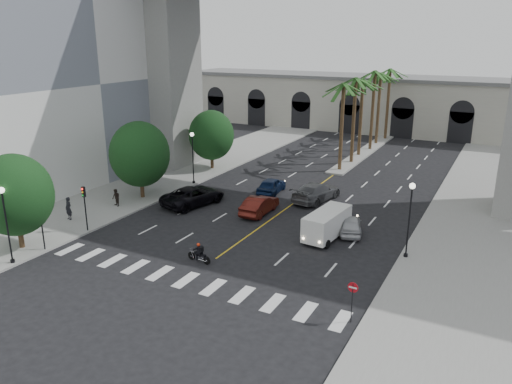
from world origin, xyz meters
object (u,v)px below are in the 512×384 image
(lamp_post_left_far, at_px, (193,153))
(car_b, at_px, (260,205))
(cargo_van, at_px, (327,223))
(motorcycle_rider, at_px, (200,254))
(do_not_enter_sign, at_px, (353,294))
(car_d, at_px, (316,192))
(car_c, at_px, (193,196))
(traffic_signal_far, at_px, (85,201))
(car_a, at_px, (350,225))
(pedestrian_a, at_px, (68,208))
(lamp_post_left_near, at_px, (6,219))
(car_e, at_px, (271,185))
(lamp_post_right, at_px, (410,214))
(traffic_signal_near, at_px, (41,217))
(pedestrian_b, at_px, (116,198))

(lamp_post_left_far, bearing_deg, car_b, -25.02)
(car_b, bearing_deg, cargo_van, 159.06)
(motorcycle_rider, height_order, do_not_enter_sign, do_not_enter_sign)
(car_d, bearing_deg, car_c, 44.96)
(traffic_signal_far, height_order, car_d, traffic_signal_far)
(car_a, height_order, pedestrian_a, pedestrian_a)
(do_not_enter_sign, bearing_deg, cargo_van, 119.30)
(lamp_post_left_far, relative_size, traffic_signal_far, 1.47)
(lamp_post_left_near, relative_size, traffic_signal_far, 1.47)
(motorcycle_rider, distance_m, cargo_van, 9.94)
(traffic_signal_far, relative_size, car_e, 0.82)
(car_a, distance_m, car_c, 14.44)
(car_c, height_order, car_e, car_c)
(motorcycle_rider, relative_size, car_d, 0.33)
(lamp_post_right, bearing_deg, car_a, 150.43)
(lamp_post_left_far, xyz_separation_m, car_a, (18.06, -5.31, -2.53))
(car_a, bearing_deg, lamp_post_left_near, 22.30)
(lamp_post_left_near, relative_size, car_a, 1.32)
(do_not_enter_sign, bearing_deg, traffic_signal_far, 175.37)
(motorcycle_rider, relative_size, pedestrian_a, 1.01)
(car_c, height_order, pedestrian_a, pedestrian_a)
(pedestrian_a, bearing_deg, motorcycle_rider, 5.16)
(traffic_signal_near, height_order, pedestrian_a, traffic_signal_near)
(traffic_signal_far, distance_m, pedestrian_a, 3.58)
(lamp_post_right, xyz_separation_m, traffic_signal_far, (-22.70, -6.50, -0.71))
(lamp_post_right, relative_size, car_e, 1.21)
(lamp_post_left_far, height_order, car_d, lamp_post_left_far)
(lamp_post_left_near, distance_m, lamp_post_right, 26.25)
(traffic_signal_near, xyz_separation_m, do_not_enter_sign, (21.80, 1.14, -0.82))
(pedestrian_a, bearing_deg, car_a, 32.62)
(motorcycle_rider, distance_m, car_e, 16.21)
(car_c, relative_size, car_d, 1.05)
(car_b, height_order, car_d, car_d)
(lamp_post_left_far, bearing_deg, pedestrian_a, -102.60)
(car_e, bearing_deg, pedestrian_a, 46.07)
(car_c, bearing_deg, lamp_post_left_near, 91.43)
(lamp_post_left_far, height_order, lamp_post_right, same)
(do_not_enter_sign, bearing_deg, car_e, 129.40)
(lamp_post_right, bearing_deg, car_c, 171.98)
(traffic_signal_near, height_order, car_b, traffic_signal_near)
(lamp_post_left_far, height_order, motorcycle_rider, lamp_post_left_far)
(car_a, distance_m, car_d, 8.05)
(do_not_enter_sign, bearing_deg, traffic_signal_near, -174.16)
(motorcycle_rider, xyz_separation_m, cargo_van, (6.05, 7.87, 0.55))
(lamp_post_left_far, bearing_deg, car_d, 3.84)
(lamp_post_left_far, distance_m, pedestrian_b, 9.59)
(cargo_van, height_order, do_not_enter_sign, do_not_enter_sign)
(traffic_signal_far, relative_size, do_not_enter_sign, 1.57)
(lamp_post_left_near, bearing_deg, lamp_post_right, 29.69)
(car_d, bearing_deg, car_b, 72.69)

